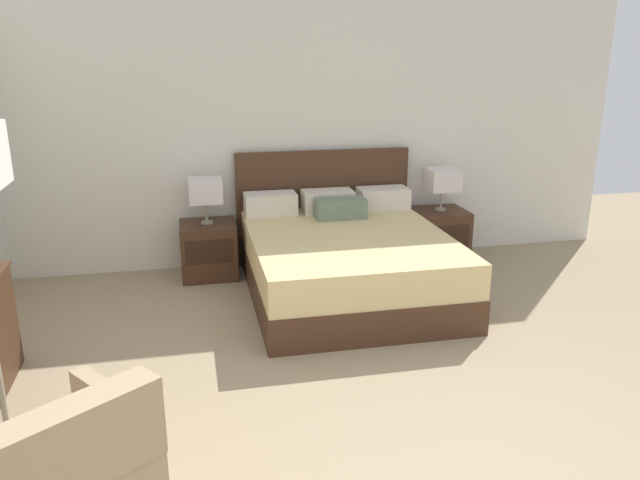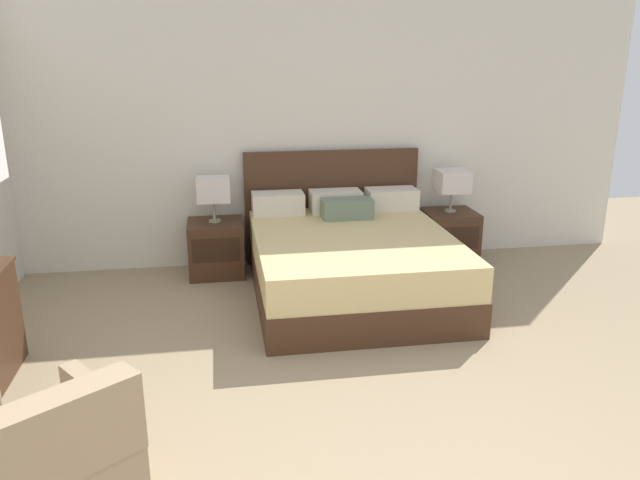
# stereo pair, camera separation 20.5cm
# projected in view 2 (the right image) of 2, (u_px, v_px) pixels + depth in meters

# --- Properties ---
(wall_back) EXTENTS (6.62, 0.06, 2.72)m
(wall_back) POSITION_uv_depth(u_px,v_px,m) (305.00, 124.00, 6.00)
(wall_back) COLOR silver
(wall_back) RESTS_ON ground
(bed) EXTENTS (1.72, 2.01, 1.12)m
(bed) POSITION_uv_depth(u_px,v_px,m) (351.00, 260.00, 5.40)
(bed) COLOR #422819
(bed) RESTS_ON ground
(nightstand_left) EXTENTS (0.51, 0.47, 0.52)m
(nightstand_left) POSITION_uv_depth(u_px,v_px,m) (216.00, 248.00, 5.88)
(nightstand_left) COLOR #422819
(nightstand_left) RESTS_ON ground
(nightstand_right) EXTENTS (0.51, 0.47, 0.52)m
(nightstand_right) POSITION_uv_depth(u_px,v_px,m) (449.00, 237.00, 6.24)
(nightstand_right) COLOR #422819
(nightstand_right) RESTS_ON ground
(table_lamp_left) EXTENTS (0.30, 0.30, 0.41)m
(table_lamp_left) POSITION_uv_depth(u_px,v_px,m) (213.00, 190.00, 5.72)
(table_lamp_left) COLOR gray
(table_lamp_left) RESTS_ON nightstand_left
(table_lamp_right) EXTENTS (0.30, 0.30, 0.41)m
(table_lamp_right) POSITION_uv_depth(u_px,v_px,m) (452.00, 181.00, 6.08)
(table_lamp_right) COLOR gray
(table_lamp_right) RESTS_ON nightstand_right
(armchair_by_window) EXTENTS (0.96, 0.96, 0.76)m
(armchair_by_window) POSITION_uv_depth(u_px,v_px,m) (45.00, 473.00, 2.73)
(armchair_by_window) COLOR #9E8466
(armchair_by_window) RESTS_ON ground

